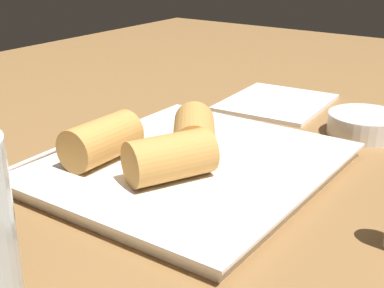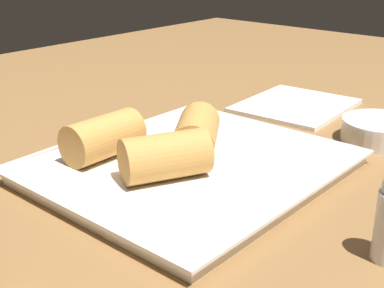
{
  "view_description": "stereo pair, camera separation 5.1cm",
  "coord_description": "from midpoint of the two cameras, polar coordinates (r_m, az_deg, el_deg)",
  "views": [
    {
      "loc": [
        37.82,
        25.42,
        24.06
      ],
      "look_at": [
        -1.92,
        -2.58,
        5.2
      ],
      "focal_mm": 50.0,
      "sensor_mm": 36.0,
      "label": 1
    },
    {
      "loc": [
        34.66,
        29.44,
        24.06
      ],
      "look_at": [
        -1.92,
        -2.58,
        5.2
      ],
      "focal_mm": 50.0,
      "sensor_mm": 36.0,
      "label": 2
    }
  ],
  "objects": [
    {
      "name": "roll_front_left",
      "position": [
        0.48,
        -4.94,
        -1.4
      ],
      "size": [
        8.92,
        7.24,
        4.24
      ],
      "color": "#D19347",
      "rests_on": "serving_plate"
    },
    {
      "name": "roll_front_right",
      "position": [
        0.54,
        -2.46,
        1.33
      ],
      "size": [
        8.87,
        7.97,
        4.24
      ],
      "color": "#D19347",
      "rests_on": "serving_plate"
    },
    {
      "name": "table_surface",
      "position": [
        0.51,
        -1.76,
        -5.7
      ],
      "size": [
        180.0,
        140.0,
        2.0
      ],
      "color": "olive",
      "rests_on": "ground"
    },
    {
      "name": "serving_plate",
      "position": [
        0.53,
        -2.77,
        -2.51
      ],
      "size": [
        28.58,
        24.97,
        1.5
      ],
      "color": "white",
      "rests_on": "table_surface"
    },
    {
      "name": "napkin",
      "position": [
        0.76,
        7.09,
        4.36
      ],
      "size": [
        16.22,
        14.07,
        0.6
      ],
      "color": "white",
      "rests_on": "table_surface"
    },
    {
      "name": "spoon",
      "position": [
        0.63,
        -14.09,
        0.73
      ],
      "size": [
        17.64,
        2.89,
        1.24
      ],
      "color": "silver",
      "rests_on": "table_surface"
    },
    {
      "name": "dipping_bowl_near",
      "position": [
        0.66,
        15.94,
        2.07
      ],
      "size": [
        8.84,
        8.84,
        2.6
      ],
      "color": "white",
      "rests_on": "table_surface"
    },
    {
      "name": "roll_back_left",
      "position": [
        0.53,
        -12.05,
        0.46
      ],
      "size": [
        8.61,
        4.31,
        4.24
      ],
      "color": "#D19347",
      "rests_on": "serving_plate"
    }
  ]
}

